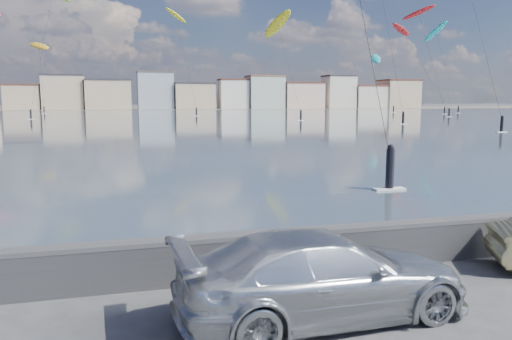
{
  "coord_description": "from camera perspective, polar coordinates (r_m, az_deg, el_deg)",
  "views": [
    {
      "loc": [
        -2.11,
        -7.48,
        3.9
      ],
      "look_at": [
        1.0,
        4.0,
        2.2
      ],
      "focal_mm": 35.0,
      "sensor_mm": 36.0,
      "label": 1
    }
  ],
  "objects": [
    {
      "name": "seawall",
      "position": [
        10.91,
        -3.33,
        -9.58
      ],
      "size": [
        400.0,
        0.36,
        1.08
      ],
      "color": "#28282B",
      "rests_on": "ground"
    },
    {
      "name": "ground",
      "position": [
        8.69,
        0.57,
        -18.51
      ],
      "size": [
        700.0,
        700.0,
        0.0
      ],
      "primitive_type": "plane",
      "color": "#333335",
      "rests_on": "ground"
    },
    {
      "name": "kitesurfer_10",
      "position": [
        101.82,
        2.52,
        16.19
      ],
      "size": [
        5.25,
        14.88,
        21.5
      ],
      "color": "yellow",
      "rests_on": "ground"
    },
    {
      "name": "kitesurfer_8",
      "position": [
        129.32,
        16.34,
        14.95
      ],
      "size": [
        8.11,
        18.11,
        21.99
      ],
      "color": "red",
      "rests_on": "ground"
    },
    {
      "name": "far_shore_strip",
      "position": [
        207.53,
        -14.69,
        6.79
      ],
      "size": [
        500.0,
        60.0,
        0.0
      ],
      "primitive_type": "cube",
      "color": "#4C473D",
      "rests_on": "ground"
    },
    {
      "name": "kitesurfer_11",
      "position": [
        163.19,
        13.52,
        12.2
      ],
      "size": [
        5.12,
        19.67,
        18.83
      ],
      "color": "#19BFBF",
      "rests_on": "ground"
    },
    {
      "name": "far_buildings",
      "position": [
        193.52,
        -14.32,
        8.51
      ],
      "size": [
        240.79,
        13.26,
        14.6
      ],
      "color": "#B2B7C6",
      "rests_on": "ground"
    },
    {
      "name": "kitesurfer_3",
      "position": [
        157.8,
        19.86,
        14.57
      ],
      "size": [
        4.6,
        14.41,
        26.07
      ],
      "color": "#19BFBF",
      "rests_on": "ground"
    },
    {
      "name": "kitesurfer_12",
      "position": [
        131.19,
        -9.07,
        16.84
      ],
      "size": [
        7.01,
        18.33,
        26.46
      ],
      "color": "yellow",
      "rests_on": "ground"
    },
    {
      "name": "kitesurfer_15",
      "position": [
        144.42,
        18.09,
        16.64
      ],
      "size": [
        7.73,
        13.6,
        28.28
      ],
      "color": "red",
      "rests_on": "ground"
    },
    {
      "name": "kitesurfer_0",
      "position": [
        163.34,
        -23.53,
        12.83
      ],
      "size": [
        8.39,
        20.29,
        21.51
      ],
      "color": "#BF8C19",
      "rests_on": "ground"
    },
    {
      "name": "car_silver",
      "position": [
        9.18,
        7.69,
        -11.8
      ],
      "size": [
        5.49,
        2.48,
        1.56
      ],
      "primitive_type": "imported",
      "rotation": [
        0.0,
        0.0,
        1.63
      ],
      "color": "#B9BDC1",
      "rests_on": "ground"
    },
    {
      "name": "bay_water",
      "position": [
        99.08,
        -14.01,
        5.63
      ],
      "size": [
        500.0,
        177.0,
        0.0
      ],
      "primitive_type": "cube",
      "color": "#384C55",
      "rests_on": "ground"
    }
  ]
}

